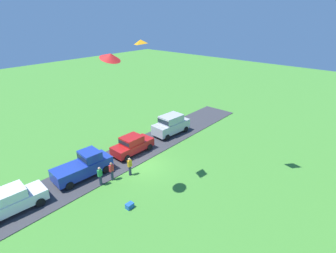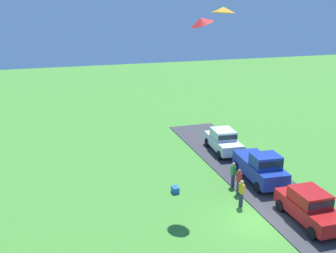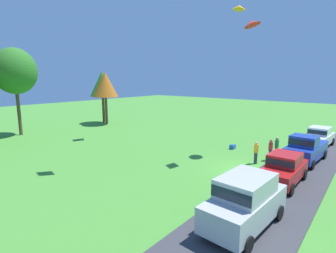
# 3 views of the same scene
# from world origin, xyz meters

# --- Properties ---
(ground_plane) EXTENTS (120.00, 120.00, 0.00)m
(ground_plane) POSITION_xyz_m (0.00, 0.00, 0.00)
(ground_plane) COLOR #478E33
(pavement_strip) EXTENTS (36.00, 4.40, 0.06)m
(pavement_strip) POSITION_xyz_m (0.00, -2.73, 0.03)
(pavement_strip) COLOR #38383D
(pavement_strip) RESTS_ON ground
(car_sedan_mid_row) EXTENTS (4.43, 2.01, 1.84)m
(car_sedan_mid_row) POSITION_xyz_m (-0.83, -2.64, 1.04)
(car_sedan_mid_row) COLOR red
(car_sedan_mid_row) RESTS_ON ground
(car_pickup_near_entrance) EXTENTS (5.13, 2.34, 2.14)m
(car_pickup_near_entrance) POSITION_xyz_m (4.57, -2.75, 1.11)
(car_pickup_near_entrance) COLOR #1E389E
(car_pickup_near_entrance) RESTS_ON ground
(car_sedan_far_end) EXTENTS (4.52, 2.20, 1.84)m
(car_sedan_far_end) POSITION_xyz_m (10.47, -2.72, 1.04)
(car_sedan_far_end) COLOR white
(car_sedan_far_end) RESTS_ON ground
(person_on_lawn) EXTENTS (0.36, 0.24, 1.71)m
(person_on_lawn) POSITION_xyz_m (4.49, -0.65, 0.88)
(person_on_lawn) COLOR #2D334C
(person_on_lawn) RESTS_ON ground
(person_beside_suv) EXTENTS (0.36, 0.24, 1.71)m
(person_beside_suv) POSITION_xyz_m (1.92, 0.09, 0.88)
(person_beside_suv) COLOR #2D334C
(person_beside_suv) RESTS_ON ground
(person_watching_sky) EXTENTS (0.36, 0.24, 1.71)m
(person_watching_sky) POSITION_xyz_m (3.41, -0.51, 0.88)
(person_watching_sky) COLOR #2D334C
(person_watching_sky) RESTS_ON ground
(cooler_box) EXTENTS (0.56, 0.40, 0.40)m
(cooler_box) POSITION_xyz_m (4.79, 3.28, 0.20)
(cooler_box) COLOR blue
(cooler_box) RESTS_ON ground
(kite_diamond_trailing_tail) EXTENTS (1.30, 1.16, 0.36)m
(kite_diamond_trailing_tail) POSITION_xyz_m (1.70, 1.85, 11.36)
(kite_diamond_trailing_tail) COLOR orange
(kite_delta_topmost) EXTENTS (1.37, 1.41, 0.77)m
(kite_delta_topmost) POSITION_xyz_m (4.35, 1.93, 10.71)
(kite_delta_topmost) COLOR red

